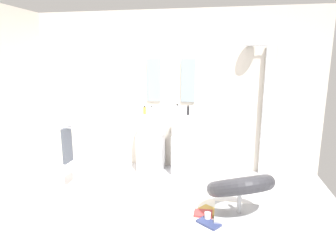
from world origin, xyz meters
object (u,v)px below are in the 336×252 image
object	(u,v)px
soap_bottle_amber	(145,111)
soap_bottle_grey	(177,110)
soap_bottle_white	(152,112)
towel_rack	(65,147)
pedestal_sink_left	(151,141)
soap_bottle_black	(188,111)
shower_column	(266,108)
magazine_ochre	(209,211)
coffee_mug	(208,216)
pedestal_sink_right	(185,143)
magazine_navy	(209,223)
lounge_chair	(240,190)
magazine_red	(203,213)

from	to	relation	value
soap_bottle_amber	soap_bottle_grey	world-z (taller)	soap_bottle_grey
soap_bottle_white	towel_rack	bearing A→B (deg)	-143.49
pedestal_sink_left	soap_bottle_black	xyz separation A→B (m)	(0.59, 0.12, 0.52)
shower_column	soap_bottle_amber	distance (m)	1.93
pedestal_sink_left	soap_bottle_grey	xyz separation A→B (m)	(0.43, 0.02, 0.53)
magazine_ochre	coffee_mug	xyz separation A→B (m)	(-0.00, -0.20, 0.04)
towel_rack	soap_bottle_amber	xyz separation A→B (m)	(0.89, 0.99, 0.37)
coffee_mug	pedestal_sink_right	bearing A→B (deg)	107.28
pedestal_sink_right	soap_bottle_black	world-z (taller)	soap_bottle_black
pedestal_sink_right	soap_bottle_black	xyz separation A→B (m)	(0.02, 0.12, 0.52)
coffee_mug	soap_bottle_amber	bearing A→B (deg)	127.09
magazine_navy	soap_bottle_white	distance (m)	1.97
soap_bottle_amber	soap_bottle_white	bearing A→B (deg)	-50.20
magazine_ochre	shower_column	bearing A→B (deg)	96.92
magazine_navy	soap_bottle_black	xyz separation A→B (m)	(-0.45, 1.66, 0.99)
pedestal_sink_right	towel_rack	world-z (taller)	pedestal_sink_right
pedestal_sink_right	lounge_chair	xyz separation A→B (m)	(0.81, -1.30, -0.15)
towel_rack	magazine_ochre	size ratio (longest dim) A/B	3.91
soap_bottle_black	pedestal_sink_left	bearing A→B (deg)	-168.93
shower_column	towel_rack	distance (m)	3.06
shower_column	lounge_chair	world-z (taller)	shower_column
lounge_chair	towel_rack	world-z (taller)	towel_rack
magazine_red	soap_bottle_black	distance (m)	1.80
magazine_navy	soap_bottle_white	size ratio (longest dim) A/B	1.52
pedestal_sink_right	soap_bottle_grey	xyz separation A→B (m)	(-0.14, 0.02, 0.53)
soap_bottle_black	soap_bottle_white	size ratio (longest dim) A/B	0.92
shower_column	magazine_red	size ratio (longest dim) A/B	9.47
pedestal_sink_right	soap_bottle_black	distance (m)	0.53
magazine_ochre	soap_bottle_white	bearing A→B (deg)	166.67
pedestal_sink_left	coffee_mug	bearing A→B (deg)	-54.88
pedestal_sink_left	shower_column	distance (m)	1.91
magazine_red	soap_bottle_grey	size ratio (longest dim) A/B	1.13
shower_column	magazine_ochre	world-z (taller)	shower_column
soap_bottle_grey	shower_column	bearing A→B (deg)	7.14
soap_bottle_white	soap_bottle_grey	xyz separation A→B (m)	(0.38, 0.18, 0.01)
lounge_chair	magazine_red	xyz separation A→B (m)	(-0.41, -0.03, -0.33)
soap_bottle_black	soap_bottle_grey	xyz separation A→B (m)	(-0.16, -0.10, 0.02)
pedestal_sink_left	coffee_mug	world-z (taller)	pedestal_sink_left
pedestal_sink_right	magazine_navy	xyz separation A→B (m)	(0.47, -1.54, -0.47)
lounge_chair	soap_bottle_black	xyz separation A→B (m)	(-0.79, 1.42, 0.66)
shower_column	coffee_mug	distance (m)	2.09
magazine_red	pedestal_sink_left	bearing A→B (deg)	125.31
magazine_navy	soap_bottle_grey	bearing A→B (deg)	147.61
soap_bottle_black	lounge_chair	bearing A→B (deg)	-61.06
shower_column	magazine_ochre	bearing A→B (deg)	-118.25
magazine_red	soap_bottle_grey	distance (m)	1.77
towel_rack	soap_bottle_white	distance (m)	1.37
magazine_navy	coffee_mug	bearing A→B (deg)	137.95
shower_column	soap_bottle_black	distance (m)	1.22
pedestal_sink_left	magazine_red	bearing A→B (deg)	-54.03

